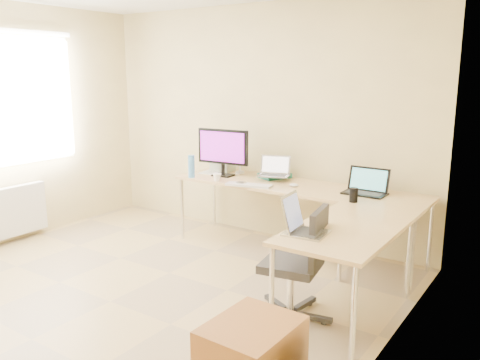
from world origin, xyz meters
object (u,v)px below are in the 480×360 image
Objects in this scene: laptop_black at (365,181)px; mug at (217,177)px; laptop_return at (307,219)px; office_chair at (291,256)px; desk_main at (295,220)px; water_bottle at (191,166)px; monitor at (223,153)px; desk_return at (346,273)px; desk_fan at (240,161)px; keyboard at (249,185)px; laptop_center at (274,166)px.

laptop_black reaches higher than mug.
mug is 1.89m from laptop_return.
laptop_black is 0.44× the size of office_chair.
water_bottle reaches higher than desk_main.
monitor reaches higher than laptop_return.
desk_return is 0.61m from laptop_return.
laptop_black is 1.15× the size of laptop_return.
monitor is 1.80× the size of laptop_return.
desk_main is 6.75× the size of laptop_black.
mug is at bearing -63.40° from desk_fan.
laptop_return reaches higher than keyboard.
mug reaches higher than keyboard.
keyboard is 1.90× the size of water_bottle.
desk_return is 3.82× the size of laptop_return.
office_chair is (1.52, -1.20, -0.49)m from monitor.
monitor is (-1.87, 0.97, 0.63)m from desk_return.
keyboard is (-1.09, -0.33, -0.11)m from laptop_black.
laptop_center is 0.54m from desk_fan.
desk_fan reaches higher than laptop_return.
laptop_return is 0.38× the size of office_chair.
keyboard is 0.68m from desk_fan.
monitor is at bearing 112.62° from mug.
mug is (-1.50, -0.32, -0.08)m from laptop_black.
mug is at bearing 135.72° from office_chair.
monitor reaches higher than desk_main.
monitor is at bearing -83.78° from desk_fan.
desk_fan is (-0.52, 0.13, -0.01)m from laptop_center.
laptop_black is 1.87m from water_bottle.
desk_fan reaches higher than office_chair.
mug is at bearing 1.88° from water_bottle.
laptop_return is at bearing -54.26° from keyboard.
desk_main is at bearing -3.41° from monitor.
desk_fan is 2.22m from laptop_return.
desk_main is at bearing 19.99° from mug.
laptop_black is at bearing 12.09° from mug.
keyboard is at bearing -162.70° from laptop_black.
office_chair is (-0.08, -1.27, -0.35)m from laptop_black.
desk_fan reaches higher than keyboard.
monitor is 1.61m from laptop_black.
desk_return is at bearing -18.49° from water_bottle.
laptop_center is 0.36× the size of office_chair.
desk_fan is at bearing 174.21° from laptop_black.
desk_fan is (0.07, 0.23, -0.12)m from monitor.
water_bottle is (-0.75, 0.00, 0.11)m from keyboard.
office_chair is at bearing -145.36° from desk_return.
laptop_center reaches higher than mug.
keyboard is 1.56m from laptop_return.
desk_return is 1.75m from laptop_center.
laptop_black is at bearing 15.99° from desk_fan.
laptop_center is (-0.30, 0.07, 0.52)m from desk_main.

